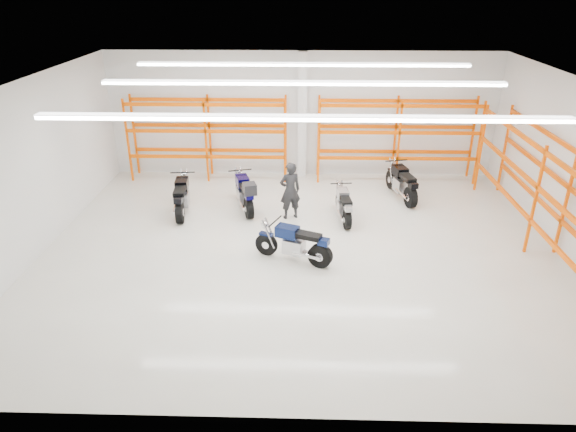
{
  "coord_description": "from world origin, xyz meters",
  "views": [
    {
      "loc": [
        0.0,
        -12.42,
        6.76
      ],
      "look_at": [
        -0.36,
        0.5,
        0.75
      ],
      "focal_mm": 32.0,
      "sensor_mm": 36.0,
      "label": 1
    }
  ],
  "objects_px": {
    "motorcycle_main": "(296,245)",
    "motorcycle_back_a": "(182,197)",
    "motorcycle_back_b": "(245,193)",
    "structural_column": "(302,116)",
    "motorcycle_back_c": "(344,206)",
    "standing_man": "(290,191)",
    "motorcycle_back_d": "(402,184)"
  },
  "relations": [
    {
      "from": "motorcycle_back_a",
      "to": "motorcycle_back_d",
      "type": "xyz_separation_m",
      "value": [
        7.1,
        1.37,
        0.0
      ]
    },
    {
      "from": "motorcycle_back_a",
      "to": "motorcycle_back_b",
      "type": "xyz_separation_m",
      "value": [
        1.96,
        0.26,
        0.05
      ]
    },
    {
      "from": "motorcycle_main",
      "to": "motorcycle_back_a",
      "type": "relative_size",
      "value": 0.88
    },
    {
      "from": "motorcycle_back_a",
      "to": "standing_man",
      "type": "bearing_deg",
      "value": -4.19
    },
    {
      "from": "motorcycle_back_a",
      "to": "motorcycle_back_c",
      "type": "distance_m",
      "value": 5.05
    },
    {
      "from": "motorcycle_main",
      "to": "motorcycle_back_d",
      "type": "distance_m",
      "value": 5.55
    },
    {
      "from": "motorcycle_back_c",
      "to": "structural_column",
      "type": "xyz_separation_m",
      "value": [
        -1.29,
        3.9,
        1.79
      ]
    },
    {
      "from": "motorcycle_back_b",
      "to": "structural_column",
      "type": "bearing_deg",
      "value": 61.6
    },
    {
      "from": "motorcycle_back_c",
      "to": "motorcycle_back_d",
      "type": "bearing_deg",
      "value": 39.65
    },
    {
      "from": "standing_man",
      "to": "structural_column",
      "type": "distance_m",
      "value": 4.05
    },
    {
      "from": "motorcycle_back_b",
      "to": "motorcycle_main",
      "type": "bearing_deg",
      "value": -62.51
    },
    {
      "from": "motorcycle_back_a",
      "to": "motorcycle_back_b",
      "type": "distance_m",
      "value": 1.97
    },
    {
      "from": "structural_column",
      "to": "standing_man",
      "type": "bearing_deg",
      "value": -95.12
    },
    {
      "from": "motorcycle_back_b",
      "to": "motorcycle_back_c",
      "type": "relative_size",
      "value": 1.16
    },
    {
      "from": "motorcycle_back_a",
      "to": "standing_man",
      "type": "height_order",
      "value": "standing_man"
    },
    {
      "from": "standing_man",
      "to": "structural_column",
      "type": "relative_size",
      "value": 0.4
    },
    {
      "from": "motorcycle_main",
      "to": "motorcycle_back_c",
      "type": "bearing_deg",
      "value": 61.72
    },
    {
      "from": "motorcycle_back_a",
      "to": "structural_column",
      "type": "height_order",
      "value": "structural_column"
    },
    {
      "from": "motorcycle_back_a",
      "to": "structural_column",
      "type": "relative_size",
      "value": 0.52
    },
    {
      "from": "motorcycle_back_d",
      "to": "standing_man",
      "type": "bearing_deg",
      "value": -156.41
    },
    {
      "from": "motorcycle_back_b",
      "to": "motorcycle_back_d",
      "type": "distance_m",
      "value": 5.27
    },
    {
      "from": "motorcycle_back_c",
      "to": "motorcycle_back_a",
      "type": "bearing_deg",
      "value": 176.08
    },
    {
      "from": "motorcycle_back_b",
      "to": "structural_column",
      "type": "xyz_separation_m",
      "value": [
        1.78,
        3.3,
        1.66
      ]
    },
    {
      "from": "motorcycle_main",
      "to": "motorcycle_back_a",
      "type": "xyz_separation_m",
      "value": [
        -3.63,
        2.96,
        0.04
      ]
    },
    {
      "from": "motorcycle_back_b",
      "to": "motorcycle_back_c",
      "type": "distance_m",
      "value": 3.14
    },
    {
      "from": "motorcycle_back_a",
      "to": "motorcycle_back_d",
      "type": "distance_m",
      "value": 7.23
    },
    {
      "from": "motorcycle_back_d",
      "to": "motorcycle_back_c",
      "type": "bearing_deg",
      "value": -140.35
    },
    {
      "from": "motorcycle_main",
      "to": "motorcycle_back_a",
      "type": "bearing_deg",
      "value": 140.81
    },
    {
      "from": "standing_man",
      "to": "motorcycle_main",
      "type": "bearing_deg",
      "value": 74.88
    },
    {
      "from": "motorcycle_main",
      "to": "structural_column",
      "type": "height_order",
      "value": "structural_column"
    },
    {
      "from": "motorcycle_back_c",
      "to": "standing_man",
      "type": "height_order",
      "value": "standing_man"
    },
    {
      "from": "standing_man",
      "to": "motorcycle_back_c",
      "type": "bearing_deg",
      "value": 156.68
    }
  ]
}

